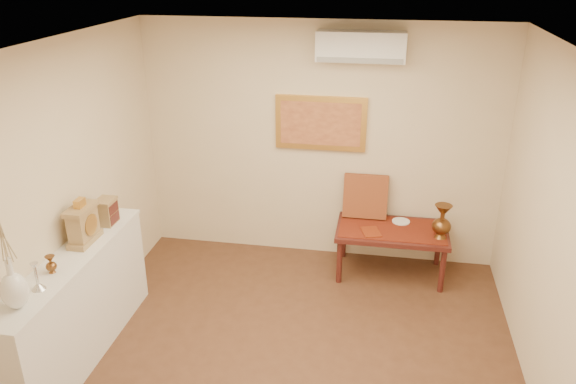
% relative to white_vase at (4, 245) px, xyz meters
% --- Properties ---
extents(floor, '(4.50, 4.50, 0.00)m').
position_rel_white_vase_xyz_m(floor, '(1.81, 0.71, -1.49)').
color(floor, brown).
rests_on(floor, ground).
extents(ceiling, '(4.50, 4.50, 0.00)m').
position_rel_white_vase_xyz_m(ceiling, '(1.81, 0.71, 1.21)').
color(ceiling, white).
rests_on(ceiling, ground).
extents(wall_back, '(4.00, 0.02, 2.70)m').
position_rel_white_vase_xyz_m(wall_back, '(1.81, 2.96, -0.14)').
color(wall_back, beige).
rests_on(wall_back, ground).
extents(wall_left, '(0.02, 4.50, 2.70)m').
position_rel_white_vase_xyz_m(wall_left, '(-0.19, 0.71, -0.14)').
color(wall_left, beige).
rests_on(wall_left, ground).
extents(wall_right, '(0.02, 4.50, 2.70)m').
position_rel_white_vase_xyz_m(wall_right, '(3.81, 0.71, -0.14)').
color(wall_right, beige).
rests_on(wall_right, ground).
extents(white_vase, '(0.19, 0.19, 1.01)m').
position_rel_white_vase_xyz_m(white_vase, '(0.00, 0.00, 0.00)').
color(white_vase, white).
rests_on(white_vase, display_ledge).
extents(candlestick, '(0.11, 0.11, 0.23)m').
position_rel_white_vase_xyz_m(candlestick, '(0.01, 0.24, -0.39)').
color(candlestick, silver).
rests_on(candlestick, display_ledge).
extents(brass_urn_small, '(0.09, 0.09, 0.19)m').
position_rel_white_vase_xyz_m(brass_urn_small, '(-0.02, 0.48, -0.41)').
color(brass_urn_small, brown).
rests_on(brass_urn_small, display_ledge).
extents(table_cloth, '(1.14, 0.59, 0.01)m').
position_rel_white_vase_xyz_m(table_cloth, '(2.66, 2.59, -0.93)').
color(table_cloth, maroon).
rests_on(table_cloth, low_table).
extents(brass_urn_tall, '(0.20, 0.20, 0.45)m').
position_rel_white_vase_xyz_m(brass_urn_tall, '(3.16, 2.46, -0.70)').
color(brass_urn_tall, brown).
rests_on(brass_urn_tall, table_cloth).
extents(plate, '(0.20, 0.20, 0.01)m').
position_rel_white_vase_xyz_m(plate, '(2.76, 2.76, -0.92)').
color(plate, white).
rests_on(plate, table_cloth).
extents(menu, '(0.25, 0.29, 0.01)m').
position_rel_white_vase_xyz_m(menu, '(2.44, 2.45, -0.92)').
color(menu, maroon).
rests_on(menu, table_cloth).
extents(cushion, '(0.49, 0.20, 0.50)m').
position_rel_white_vase_xyz_m(cushion, '(2.35, 2.85, -0.68)').
color(cushion, maroon).
rests_on(cushion, table_cloth).
extents(display_ledge, '(0.37, 2.02, 0.98)m').
position_rel_white_vase_xyz_m(display_ledge, '(-0.01, 0.71, -0.99)').
color(display_ledge, silver).
rests_on(display_ledge, floor).
extents(mantel_clock, '(0.17, 0.36, 0.41)m').
position_rel_white_vase_xyz_m(mantel_clock, '(-0.01, 1.00, -0.33)').
color(mantel_clock, '#A08052').
rests_on(mantel_clock, display_ledge).
extents(wooden_chest, '(0.16, 0.21, 0.24)m').
position_rel_white_vase_xyz_m(wooden_chest, '(0.01, 1.38, -0.38)').
color(wooden_chest, '#A08052').
rests_on(wooden_chest, display_ledge).
extents(low_table, '(1.20, 0.70, 0.55)m').
position_rel_white_vase_xyz_m(low_table, '(2.66, 2.59, -1.00)').
color(low_table, '#4E1C17').
rests_on(low_table, floor).
extents(painting, '(1.00, 0.06, 0.60)m').
position_rel_white_vase_xyz_m(painting, '(1.81, 2.93, 0.11)').
color(painting, gold).
rests_on(painting, wall_back).
extents(ac_unit, '(0.90, 0.25, 0.30)m').
position_rel_white_vase_xyz_m(ac_unit, '(2.21, 2.83, 0.96)').
color(ac_unit, white).
rests_on(ac_unit, wall_back).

